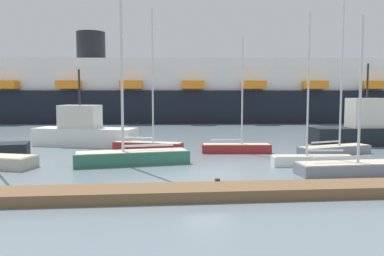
{
  "coord_description": "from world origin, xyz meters",
  "views": [
    {
      "loc": [
        -2.82,
        -20.83,
        4.33
      ],
      "look_at": [
        0.0,
        8.34,
        1.84
      ],
      "focal_mm": 36.93,
      "sensor_mm": 36.0,
      "label": 1
    }
  ],
  "objects": [
    {
      "name": "ground_plane",
      "position": [
        0.0,
        0.0,
        0.0
      ],
      "size": [
        600.0,
        600.0,
        0.0
      ],
      "primitive_type": "plane",
      "color": "slate"
    },
    {
      "name": "dock_pier",
      "position": [
        0.0,
        -4.62,
        0.24
      ],
      "size": [
        27.86,
        2.12,
        0.56
      ],
      "color": "brown",
      "rests_on": "ground_plane"
    },
    {
      "name": "sailboat_0",
      "position": [
        6.79,
        2.1,
        0.47
      ],
      "size": [
        5.02,
        1.49,
        9.19
      ],
      "rotation": [
        0.0,
        0.0,
        3.06
      ],
      "color": "white",
      "rests_on": "ground_plane"
    },
    {
      "name": "sailboat_2",
      "position": [
        10.2,
        6.36,
        0.53
      ],
      "size": [
        5.83,
        3.06,
        11.36
      ],
      "rotation": [
        0.0,
        0.0,
        0.31
      ],
      "color": "gray",
      "rests_on": "ground_plane"
    },
    {
      "name": "sailboat_3",
      "position": [
        7.77,
        -0.58,
        0.43
      ],
      "size": [
        5.89,
        1.95,
        8.53
      ],
      "rotation": [
        0.0,
        0.0,
        0.05
      ],
      "color": "gray",
      "rests_on": "ground_plane"
    },
    {
      "name": "sailboat_4",
      "position": [
        -4.2,
        3.68,
        0.66
      ],
      "size": [
        7.19,
        2.76,
        13.36
      ],
      "rotation": [
        0.0,
        0.0,
        3.3
      ],
      "color": "#2D6B51",
      "rests_on": "ground_plane"
    },
    {
      "name": "sailboat_5",
      "position": [
        -3.3,
        9.65,
        0.54
      ],
      "size": [
        5.51,
        2.95,
        10.76
      ],
      "rotation": [
        0.0,
        0.0,
        -0.34
      ],
      "color": "maroon",
      "rests_on": "ground_plane"
    },
    {
      "name": "sailboat_6",
      "position": [
        3.27,
        7.84,
        0.46
      ],
      "size": [
        5.17,
        1.59,
        8.54
      ],
      "rotation": [
        0.0,
        0.0,
        -0.09
      ],
      "color": "maroon",
      "rests_on": "ground_plane"
    },
    {
      "name": "fishing_boat_0",
      "position": [
        15.04,
        11.38,
        1.37
      ],
      "size": [
        8.47,
        3.07,
        6.96
      ],
      "rotation": [
        0.0,
        0.0,
        -0.03
      ],
      "color": "black",
      "rests_on": "ground_plane"
    },
    {
      "name": "fishing_boat_1",
      "position": [
        -8.76,
        13.18,
        1.22
      ],
      "size": [
        8.97,
        4.89,
        6.45
      ],
      "rotation": [
        0.0,
        0.0,
        2.85
      ],
      "color": "white",
      "rests_on": "ground_plane"
    },
    {
      "name": "channel_buoy_1",
      "position": [
        -8.64,
        15.92,
        0.36
      ],
      "size": [
        0.71,
        0.71,
        1.47
      ],
      "color": "red",
      "rests_on": "ground_plane"
    },
    {
      "name": "channel_buoy_2",
      "position": [
        -12.34,
        17.29,
        0.28
      ],
      "size": [
        0.52,
        0.52,
        1.42
      ],
      "color": "orange",
      "rests_on": "ground_plane"
    },
    {
      "name": "cruise_ship",
      "position": [
        3.19,
        43.14,
        4.51
      ],
      "size": [
        90.37,
        19.28,
        14.26
      ],
      "rotation": [
        0.0,
        0.0,
        -0.07
      ],
      "color": "black",
      "rests_on": "ground_plane"
    }
  ]
}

